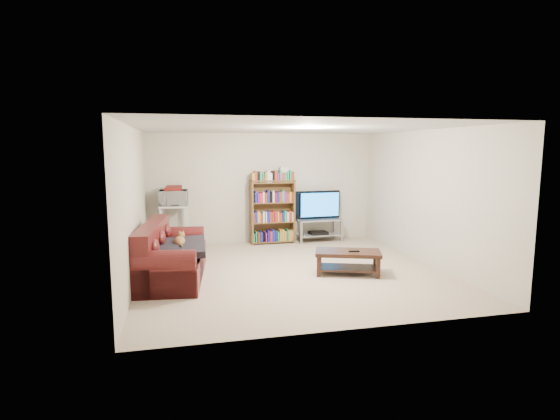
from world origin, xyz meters
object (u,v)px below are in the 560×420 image
object	(u,v)px
coffee_table	(348,258)
tv_stand	(318,226)
bookshelf	(272,211)
sofa	(168,259)

from	to	relation	value
coffee_table	tv_stand	world-z (taller)	tv_stand
coffee_table	bookshelf	distance (m)	2.76
sofa	coffee_table	size ratio (longest dim) A/B	1.85
bookshelf	tv_stand	bearing A→B (deg)	-2.93
sofa	coffee_table	xyz separation A→B (m)	(2.90, -0.42, -0.05)
coffee_table	tv_stand	distance (m)	2.61
coffee_table	bookshelf	world-z (taller)	bookshelf
coffee_table	sofa	bearing A→B (deg)	-168.83
tv_stand	sofa	bearing A→B (deg)	-148.90
coffee_table	tv_stand	bearing A→B (deg)	102.22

